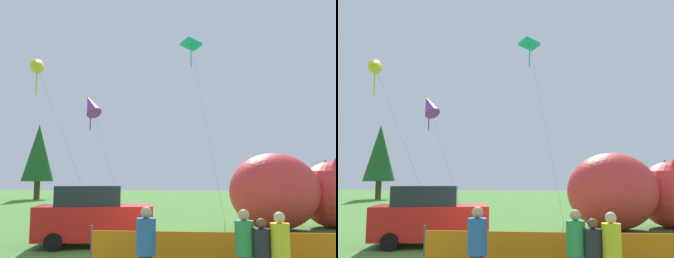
{
  "view_description": "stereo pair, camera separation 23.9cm",
  "coord_description": "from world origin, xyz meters",
  "views": [
    {
      "loc": [
        1.58,
        -12.12,
        2.4
      ],
      "look_at": [
        -0.55,
        5.96,
        4.78
      ],
      "focal_mm": 40.0,
      "sensor_mm": 36.0,
      "label": 1
    },
    {
      "loc": [
        1.81,
        -12.09,
        2.4
      ],
      "look_at": [
        -0.55,
        5.96,
        4.78
      ],
      "focal_mm": 40.0,
      "sensor_mm": 36.0,
      "label": 2
    }
  ],
  "objects": [
    {
      "name": "ground_plane",
      "position": [
        0.0,
        0.0,
        0.0
      ],
      "size": [
        120.0,
        120.0,
        0.0
      ],
      "primitive_type": "plane",
      "color": "#477F33"
    },
    {
      "name": "spectator_in_grey_shirt",
      "position": [
        0.23,
        -4.44,
        0.99
      ],
      "size": [
        0.4,
        0.4,
        1.82
      ],
      "color": "#2D2D38",
      "rests_on": "ground"
    },
    {
      "name": "parked_car",
      "position": [
        -2.68,
        1.19,
        1.03
      ],
      "size": [
        4.37,
        2.63,
        2.12
      ],
      "rotation": [
        0.0,
        0.0,
        0.22
      ],
      "color": "red",
      "rests_on": "ground"
    },
    {
      "name": "folding_chair",
      "position": [
        3.15,
        -1.54,
        0.48
      ],
      "size": [
        0.49,
        0.49,
        0.83
      ],
      "rotation": [
        0.0,
        0.0,
        1.61
      ],
      "color": "#267F33",
      "rests_on": "ground"
    },
    {
      "name": "spectator_in_yellow_shirt",
      "position": [
        2.21,
        -4.15,
        0.96
      ],
      "size": [
        0.38,
        0.38,
        1.76
      ],
      "color": "#2D2D38",
      "rests_on": "ground"
    },
    {
      "name": "inflatable_cat",
      "position": [
        5.45,
        6.38,
        1.64
      ],
      "size": [
        7.24,
        5.4,
        3.56
      ],
      "rotation": [
        0.0,
        0.0,
        0.42
      ],
      "color": "red",
      "rests_on": "ground"
    },
    {
      "name": "kite_teal_diamond",
      "position": [
        0.56,
        7.65,
        9.47
      ],
      "size": [
        2.35,
        1.63,
        9.91
      ],
      "color": "silver",
      "rests_on": "ground"
    },
    {
      "name": "safety_fence",
      "position": [
        1.86,
        -3.21,
        0.58
      ],
      "size": [
        6.31,
        0.25,
        1.28
      ],
      "rotation": [
        0.0,
        0.0,
        0.03
      ],
      "color": "orange",
      "rests_on": "ground"
    },
    {
      "name": "horizon_tree_mid",
      "position": [
        -18.23,
        28.8,
        5.24
      ],
      "size": [
        3.58,
        3.58,
        8.54
      ],
      "color": "brown",
      "rests_on": "ground"
    },
    {
      "name": "kite_purple_delta",
      "position": [
        -4.58,
        6.23,
        6.11
      ],
      "size": [
        2.1,
        3.36,
        6.84
      ],
      "color": "silver",
      "rests_on": "ground"
    },
    {
      "name": "spectator_in_blue_shirt",
      "position": [
        2.54,
        -4.26,
        0.87
      ],
      "size": [
        0.35,
        0.35,
        1.6
      ],
      "color": "#2D2D38",
      "rests_on": "ground"
    },
    {
      "name": "spectator_in_green_shirt",
      "position": [
        2.89,
        -4.31,
        0.94
      ],
      "size": [
        0.38,
        0.38,
        1.73
      ],
      "color": "#2D2D38",
      "rests_on": "ground"
    },
    {
      "name": "kite_yellow_hero",
      "position": [
        -6.11,
        3.28,
        7.32
      ],
      "size": [
        3.92,
        3.11,
        8.01
      ],
      "color": "silver",
      "rests_on": "ground"
    }
  ]
}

